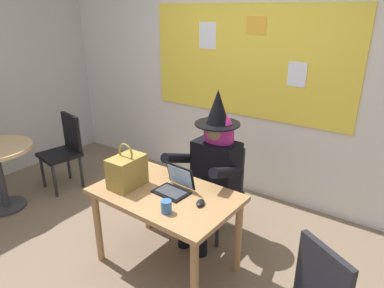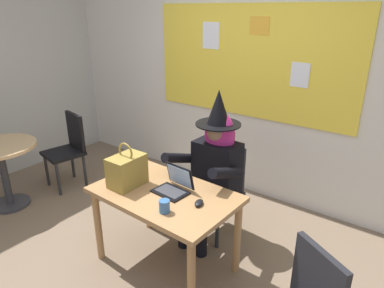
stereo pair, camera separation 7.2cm
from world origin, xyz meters
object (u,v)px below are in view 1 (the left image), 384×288
Objects in this scene: chair_spare_by_window at (65,147)px; computer_mouse at (200,203)px; handbag at (127,171)px; coffee_mug at (166,207)px; laptop at (175,186)px; desk_main at (166,203)px; person_costumed at (213,162)px; chair_at_desk at (220,185)px.

computer_mouse is at bearing 89.58° from chair_spare_by_window.
handbag is 0.54m from coffee_mug.
computer_mouse is (0.29, -0.06, -0.03)m from laptop.
coffee_mug is at bearing 83.13° from chair_spare_by_window.
laptop reaches higher than desk_main.
person_costumed reaches higher than coffee_mug.
chair_at_desk is 0.79m from computer_mouse.
handbag is (-0.41, -0.81, 0.35)m from chair_at_desk.
laptop is 2.80× the size of computer_mouse.
laptop is at bearing 116.77° from coffee_mug.
handbag reaches higher than chair_spare_by_window.
laptop is at bearing 54.76° from desk_main.
chair_spare_by_window is (-2.02, -0.29, 0.02)m from chair_at_desk.
laptop reaches higher than computer_mouse.
chair_spare_by_window is (-2.01, -0.17, -0.27)m from person_costumed.
coffee_mug is 0.10× the size of chair_spare_by_window.
chair_spare_by_window reaches higher than coffee_mug.
computer_mouse reaches higher than desk_main.
person_costumed is at bearing 91.62° from laptop.
chair_spare_by_window reaches higher than computer_mouse.
handbag is at bearing -153.31° from laptop.
person_costumed is 0.80m from handbag.
laptop is (-0.03, -0.54, -0.02)m from person_costumed.
computer_mouse is 0.27m from coffee_mug.
computer_mouse is (0.33, 0.01, 0.12)m from desk_main.
chair_at_desk is 2.04m from chair_spare_by_window.
person_costumed is 0.83m from coffee_mug.
chair_at_desk reaches higher than coffee_mug.
computer_mouse is at bearing 24.89° from person_costumed.
desk_main is 4.05× the size of laptop.
coffee_mug is (0.14, -0.28, 0.00)m from laptop.
person_costumed is 13.89× the size of computer_mouse.
handbag reaches higher than desk_main.
person_costumed is at bearing 1.30° from chair_at_desk.
laptop is 3.07× the size of coffee_mug.
chair_spare_by_window reaches higher than desk_main.
person_costumed is 0.65m from computer_mouse.
chair_at_desk is 9.36× the size of coffee_mug.
chair_spare_by_window is (-2.13, 0.65, -0.25)m from coffee_mug.
computer_mouse is at bearing 8.28° from handbag.
desk_main is 12.43× the size of coffee_mug.
desk_main is 0.32m from coffee_mug.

